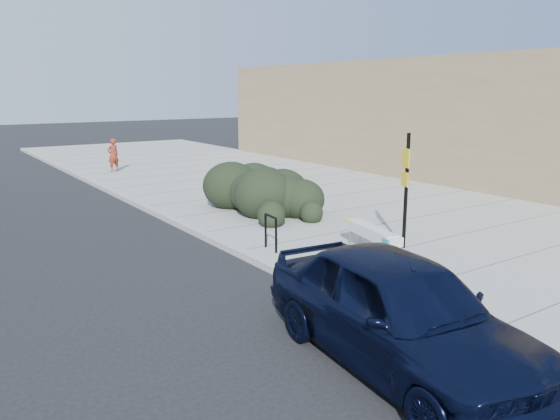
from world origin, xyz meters
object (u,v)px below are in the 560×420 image
(bench, at_px, (372,233))
(sedan_navy, at_px, (399,311))
(bike_rack, at_px, (271,229))
(sign_post, at_px, (406,184))
(pedestrian, at_px, (113,155))

(bench, bearing_deg, sedan_navy, -116.54)
(bench, bearing_deg, bike_rack, 153.69)
(sign_post, bearing_deg, pedestrian, 113.45)
(bike_rack, relative_size, sedan_navy, 0.17)
(sedan_navy, xyz_separation_m, pedestrian, (2.41, 20.06, 0.08))
(bench, xyz_separation_m, sedan_navy, (-3.21, -3.89, 0.20))
(bench, distance_m, sedan_navy, 5.05)
(sedan_navy, height_order, pedestrian, pedestrian)
(bench, bearing_deg, pedestrian, 105.84)
(bench, height_order, sign_post, sign_post)
(bench, relative_size, sign_post, 0.74)
(sedan_navy, distance_m, pedestrian, 20.20)
(sedan_navy, bearing_deg, sign_post, 48.82)
(bike_rack, height_order, pedestrian, pedestrian)
(bench, relative_size, pedestrian, 1.33)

